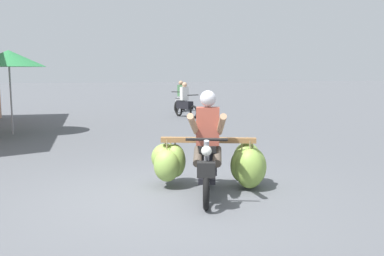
# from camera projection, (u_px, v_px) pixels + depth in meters

# --- Properties ---
(ground_plane) EXTENTS (120.00, 120.00, 0.00)m
(ground_plane) POSITION_uv_depth(u_px,v_px,m) (164.00, 199.00, 6.14)
(ground_plane) COLOR #56595E
(motorbike_main_loaded) EXTENTS (1.90, 1.96, 1.58)m
(motorbike_main_loaded) POSITION_uv_depth(u_px,v_px,m) (214.00, 160.00, 6.63)
(motorbike_main_loaded) COLOR black
(motorbike_main_loaded) RESTS_ON ground
(motorbike_distant_ahead_left) EXTENTS (0.73, 1.55, 1.40)m
(motorbike_distant_ahead_left) POSITION_uv_depth(u_px,v_px,m) (185.00, 103.00, 16.76)
(motorbike_distant_ahead_left) COLOR black
(motorbike_distant_ahead_left) RESTS_ON ground
(motorbike_distant_ahead_right) EXTENTS (0.90, 1.45, 1.40)m
(motorbike_distant_ahead_right) POSITION_uv_depth(u_px,v_px,m) (181.00, 99.00, 19.19)
(motorbike_distant_ahead_right) COLOR black
(motorbike_distant_ahead_right) RESTS_ON ground
(market_umbrella_near_shop) EXTENTS (2.06, 2.06, 2.45)m
(market_umbrella_near_shop) POSITION_uv_depth(u_px,v_px,m) (9.00, 58.00, 12.09)
(market_umbrella_near_shop) COLOR #99999E
(market_umbrella_near_shop) RESTS_ON ground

